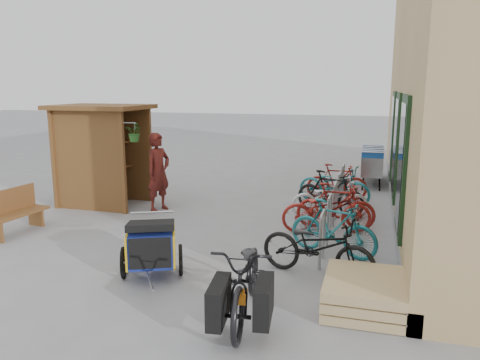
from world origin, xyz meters
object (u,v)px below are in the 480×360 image
(bike_5, at_px, (330,193))
(bike_6, at_px, (334,185))
(bike_3, at_px, (336,206))
(shopping_carts, at_px, (372,161))
(bench, at_px, (12,211))
(kiosk, at_px, (99,141))
(bike_4, at_px, (330,199))
(bike_0, at_px, (317,247))
(cargo_bike, at_px, (247,279))
(bike_2, at_px, (327,210))
(child_trailer, at_px, (152,244))
(person_kiosk, at_px, (158,172))
(bike_1, at_px, (333,228))
(pallet_stack, at_px, (364,293))
(bike_7, at_px, (337,182))

(bike_5, distance_m, bike_6, 0.94)
(bike_5, bearing_deg, bike_3, -149.76)
(shopping_carts, height_order, bike_5, shopping_carts)
(bench, bearing_deg, kiosk, 86.53)
(bike_4, bearing_deg, bike_0, 169.61)
(cargo_bike, bearing_deg, bike_2, 73.89)
(bike_4, distance_m, bike_5, 0.41)
(bike_2, height_order, bike_6, bike_6)
(shopping_carts, bearing_deg, kiosk, -144.33)
(bike_5, xyz_separation_m, bike_6, (0.01, 0.94, -0.02))
(kiosk, relative_size, bench, 1.78)
(bike_2, xyz_separation_m, bike_3, (0.15, 0.30, 0.01))
(kiosk, height_order, bike_5, kiosk)
(child_trailer, relative_size, person_kiosk, 0.86)
(bench, height_order, bike_0, bike_0)
(child_trailer, bearing_deg, bike_1, 9.07)
(bike_3, xyz_separation_m, bike_6, (-0.21, 2.08, 0.00))
(pallet_stack, bearing_deg, person_kiosk, 141.30)
(child_trailer, relative_size, bike_3, 0.99)
(bike_3, xyz_separation_m, bike_5, (-0.22, 1.13, 0.02))
(bike_2, relative_size, bike_6, 0.97)
(bike_5, bearing_deg, shopping_carts, 6.62)
(bike_3, xyz_separation_m, bike_7, (-0.18, 2.57, -0.02))
(bike_1, distance_m, bike_3, 1.51)
(bike_2, height_order, bike_4, bike_2)
(person_kiosk, bearing_deg, bike_7, -39.95)
(shopping_carts, height_order, bike_0, shopping_carts)
(child_trailer, bearing_deg, bike_3, 28.12)
(pallet_stack, relative_size, bike_7, 0.79)
(bench, distance_m, bike_6, 7.11)
(bike_4, bearing_deg, bike_2, 169.55)
(bike_5, distance_m, bike_7, 1.43)
(bench, bearing_deg, child_trailer, -12.40)
(shopping_carts, relative_size, bike_1, 1.55)
(bike_1, height_order, bike_2, bike_1)
(bike_1, relative_size, bike_3, 1.01)
(kiosk, distance_m, cargo_bike, 6.75)
(bike_6, bearing_deg, cargo_bike, -170.63)
(person_kiosk, xyz_separation_m, bike_6, (3.84, 1.71, -0.43))
(shopping_carts, distance_m, bike_0, 7.54)
(bike_6, bearing_deg, bench, 139.44)
(child_trailer, bearing_deg, cargo_bike, -51.19)
(person_kiosk, bearing_deg, bike_2, -79.37)
(shopping_carts, bearing_deg, bike_1, -94.97)
(bike_6, bearing_deg, bike_7, 11.47)
(pallet_stack, distance_m, bike_6, 5.55)
(cargo_bike, distance_m, bike_5, 5.22)
(bike_6, bearing_deg, kiosk, 120.75)
(bike_1, bearing_deg, pallet_stack, -143.76)
(pallet_stack, relative_size, bike_0, 0.67)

